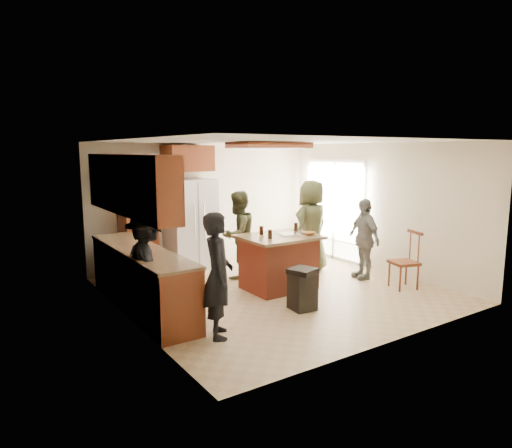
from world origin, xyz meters
TOP-DOWN VIEW (x-y plane):
  - room_shell at (4.37, 1.64)m, footprint 8.00×5.20m
  - person_front_left at (-1.74, -1.15)m, footprint 0.63×0.71m
  - person_behind_left at (-0.11, 1.04)m, footprint 0.91×0.73m
  - person_behind_right at (1.33, 0.65)m, footprint 0.99×0.77m
  - person_side_right at (1.81, -0.26)m, footprint 0.63×0.95m
  - person_counter at (-2.30, -0.16)m, footprint 0.52×1.03m
  - left_cabinetry at (-2.24, 0.40)m, footprint 0.64×3.00m
  - back_wall_units at (-1.33, 2.20)m, footprint 1.80×0.60m
  - refrigerator at (-0.55, 2.12)m, footprint 0.90×0.76m
  - kitchen_island at (0.11, 0.06)m, footprint 1.28×1.03m
  - island_items at (0.35, -0.01)m, footprint 0.90×0.65m
  - trash_bin at (-0.22, -0.97)m, footprint 0.45×0.45m
  - spindle_chair at (1.93, -1.11)m, footprint 0.53×0.53m

SIDE VIEW (x-z plane):
  - trash_bin at x=-0.22m, z-range 0.00..0.63m
  - spindle_chair at x=1.93m, z-range -0.04..0.95m
  - kitchen_island at x=0.11m, z-range 0.01..0.94m
  - person_side_right at x=1.81m, z-range 0.00..1.49m
  - person_counter at x=-2.30m, z-range 0.00..1.56m
  - person_front_left at x=-1.74m, z-range 0.00..1.60m
  - person_behind_left at x=-0.11m, z-range 0.00..1.62m
  - room_shell at x=4.37m, z-range -1.63..3.37m
  - person_behind_right at x=1.33m, z-range 0.00..1.80m
  - refrigerator at x=-0.55m, z-range 0.00..1.80m
  - left_cabinetry at x=-2.24m, z-range -0.19..2.11m
  - island_items at x=0.35m, z-range 0.89..1.04m
  - back_wall_units at x=-1.33m, z-range 0.15..2.60m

